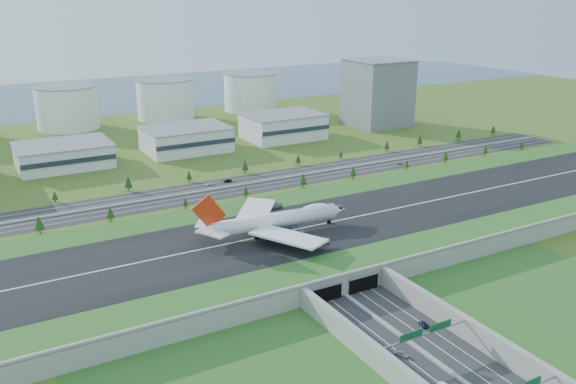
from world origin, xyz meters
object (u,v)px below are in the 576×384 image
car_0 (402,354)px  car_2 (424,324)px  boeing_747 (274,220)px  car_5 (227,181)px  car_7 (209,184)px  car_6 (399,163)px  office_tower (378,93)px

car_0 → car_2: car_0 is taller
boeing_747 → car_5: (22.86, 103.85, -13.46)m
car_0 → car_7: 197.72m
car_5 → car_0: bearing=-0.9°
car_2 → car_6: 208.63m
car_0 → car_7: (14.32, 197.20, -0.14)m
boeing_747 → car_0: (-3.88, -93.88, -13.46)m
car_0 → car_7: bearing=67.4°
boeing_747 → car_6: size_ratio=15.09×
car_2 → car_5: (8.35, 186.93, 0.18)m
car_2 → car_7: bearing=-75.9°
office_tower → boeing_747: bearing=-136.3°
car_2 → car_5: 187.11m
boeing_747 → car_7: bearing=88.5°
office_tower → car_2: office_tower is taller
car_7 → car_5: bearing=98.0°
car_0 → car_6: size_ratio=1.01×
boeing_747 → car_5: size_ratio=14.33×
car_5 → car_6: 118.41m
boeing_747 → car_6: bearing=35.3°
car_0 → car_2: 21.34m
car_6 → car_5: bearing=84.5°
car_5 → car_6: (116.72, -19.93, -0.17)m
office_tower → car_5: 203.19m
boeing_747 → car_2: 85.43m
car_0 → car_6: (143.46, 177.80, -0.16)m
boeing_747 → car_5: 107.19m
car_5 → car_7: (-12.42, -0.53, -0.14)m
office_tower → boeing_747: (-203.11, -193.81, -13.08)m
car_0 → car_5: 199.53m
office_tower → boeing_747: office_tower is taller
car_6 → car_7: car_7 is taller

